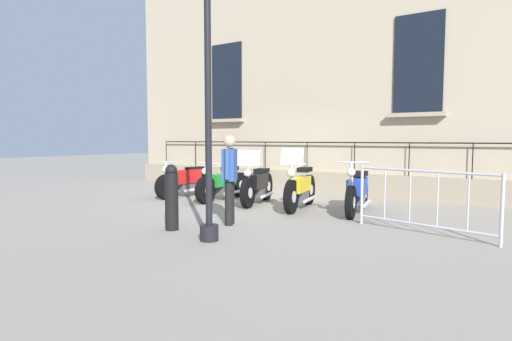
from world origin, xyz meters
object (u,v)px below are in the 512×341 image
Objects in this scene: motorcycle_yellow at (300,189)px; pedestrian_standing at (230,175)px; motorcycle_red at (186,181)px; lamppost at (208,86)px; motorcycle_green at (223,184)px; crowd_barrier at (423,199)px; motorcycle_black at (257,185)px; motorcycle_blue at (358,192)px; bollard at (172,197)px.

pedestrian_standing is at bearing -7.39° from motorcycle_yellow.
motorcycle_red is 0.47× the size of lamppost.
crowd_barrier reaches higher than motorcycle_green.
motorcycle_green is at bearing -93.13° from motorcycle_yellow.
lamppost reaches higher than pedestrian_standing.
crowd_barrier reaches higher than motorcycle_red.
motorcycle_red is at bearing -125.67° from pedestrian_standing.
motorcycle_black is 2.40m from motorcycle_blue.
pedestrian_standing is (-1.13, -0.47, -1.41)m from lamppost.
motorcycle_yellow is at bearing -176.80° from lamppost.
lamppost reaches higher than motorcycle_blue.
motorcycle_blue is (-0.11, 4.70, 0.02)m from motorcycle_red.
motorcycle_black is 0.87× the size of crowd_barrier.
motorcycle_black reaches higher than crowd_barrier.
motorcycle_red is 1.29× the size of pedestrian_standing.
crowd_barrier is (1.15, 3.95, 0.12)m from motorcycle_black.
pedestrian_standing is (-0.90, 0.54, 0.34)m from bollard.
motorcycle_green is at bearing -91.89° from motorcycle_black.
motorcycle_yellow is 2.25m from pedestrian_standing.
crowd_barrier is at bearing 110.21° from pedestrian_standing.
motorcycle_red is 1.85× the size of bollard.
motorcycle_black is (0.03, 2.30, 0.03)m from motorcycle_red.
lamppost is at bearing 77.37° from bollard.
crowd_barrier is at bearing 69.07° from motorcycle_yellow.
crowd_barrier is (1.18, 5.01, 0.16)m from motorcycle_green.
motorcycle_red is at bearing -89.84° from motorcycle_green.
motorcycle_blue is at bearing 100.54° from motorcycle_yellow.
motorcycle_green reaches higher than motorcycle_red.
bollard reaches higher than motorcycle_red.
motorcycle_black is 2.48m from pedestrian_standing.
motorcycle_blue is 2.02m from crowd_barrier.
pedestrian_standing is at bearing 149.24° from bollard.
pedestrian_standing reaches higher than motorcycle_red.
lamppost is (3.40, 1.37, 1.86)m from motorcycle_black.
motorcycle_yellow reaches higher than bollard.
motorcycle_black is 3.19m from bollard.
lamppost reaches higher than crowd_barrier.
motorcycle_black is at bearing -94.22° from motorcycle_yellow.
motorcycle_black is 1.19m from motorcycle_yellow.
motorcycle_blue is at bearing 91.71° from motorcycle_green.
motorcycle_yellow is at bearing 172.61° from pedestrian_standing.
bollard is (3.20, 2.67, 0.15)m from motorcycle_red.
lamppost is at bearing 3.20° from motorcycle_yellow.
motorcycle_yellow reaches higher than motorcycle_blue.
motorcycle_red is 6.37m from crowd_barrier.
bollard is (2.03, -3.59, -0.01)m from crowd_barrier.
motorcycle_green is 1.88× the size of bollard.
motorcycle_red is at bearing -91.95° from motorcycle_yellow.
pedestrian_standing reaches higher than motorcycle_black.
motorcycle_red is 1.03× the size of motorcycle_yellow.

